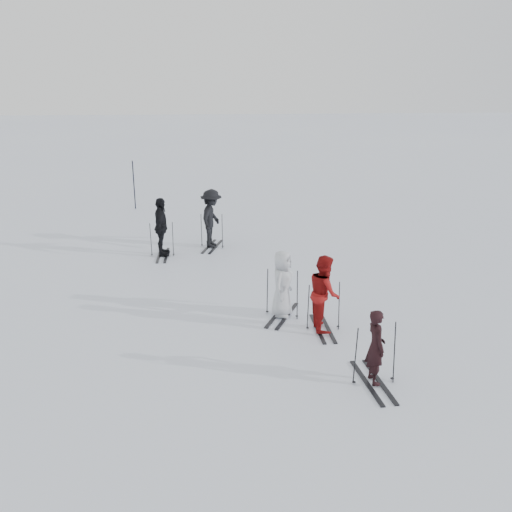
# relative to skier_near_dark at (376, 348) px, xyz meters

# --- Properties ---
(ground) EXTENTS (120.00, 120.00, 0.00)m
(ground) POSITION_rel_skier_near_dark_xyz_m (-1.92, 3.89, -0.75)
(ground) COLOR silver
(ground) RESTS_ON ground
(skier_near_dark) EXTENTS (0.41, 0.58, 1.50)m
(skier_near_dark) POSITION_rel_skier_near_dark_xyz_m (0.00, 0.00, 0.00)
(skier_near_dark) COLOR black
(skier_near_dark) RESTS_ON ground
(skier_red) EXTENTS (0.70, 0.88, 1.77)m
(skier_red) POSITION_rel_skier_near_dark_xyz_m (-0.54, 2.41, 0.14)
(skier_red) COLOR maroon
(skier_red) RESTS_ON ground
(skier_grey) EXTENTS (0.81, 0.94, 1.64)m
(skier_grey) POSITION_rel_skier_near_dark_xyz_m (-1.41, 3.22, 0.07)
(skier_grey) COLOR silver
(skier_grey) RESTS_ON ground
(skier_uphill_left) EXTENTS (0.46, 1.10, 1.87)m
(skier_uphill_left) POSITION_rel_skier_near_dark_xyz_m (-4.71, 8.10, 0.19)
(skier_uphill_left) COLOR black
(skier_uphill_left) RESTS_ON ground
(skier_uphill_far) EXTENTS (1.04, 1.40, 1.94)m
(skier_uphill_far) POSITION_rel_skier_near_dark_xyz_m (-3.12, 8.93, 0.22)
(skier_uphill_far) COLOR black
(skier_uphill_far) RESTS_ON ground
(skis_near_dark) EXTENTS (1.83, 1.10, 1.27)m
(skis_near_dark) POSITION_rel_skier_near_dark_xyz_m (0.00, 0.00, -0.11)
(skis_near_dark) COLOR black
(skis_near_dark) RESTS_ON ground
(skis_red) EXTENTS (1.64, 0.90, 1.18)m
(skis_red) POSITION_rel_skier_near_dark_xyz_m (-0.54, 2.41, -0.16)
(skis_red) COLOR black
(skis_red) RESTS_ON ground
(skis_grey) EXTENTS (1.92, 1.52, 1.24)m
(skis_grey) POSITION_rel_skier_near_dark_xyz_m (-1.41, 3.22, -0.13)
(skis_grey) COLOR black
(skis_grey) RESTS_ON ground
(skis_uphill_left) EXTENTS (1.57, 0.83, 1.14)m
(skis_uphill_left) POSITION_rel_skier_near_dark_xyz_m (-4.71, 8.10, -0.18)
(skis_uphill_left) COLOR black
(skis_uphill_left) RESTS_ON ground
(skis_uphill_far) EXTENTS (1.80, 1.27, 1.18)m
(skis_uphill_far) POSITION_rel_skier_near_dark_xyz_m (-3.12, 8.93, -0.16)
(skis_uphill_far) COLOR black
(skis_uphill_far) RESTS_ON ground
(piste_marker) EXTENTS (0.06, 0.06, 2.06)m
(piste_marker) POSITION_rel_skier_near_dark_xyz_m (-6.40, 14.58, 0.28)
(piste_marker) COLOR black
(piste_marker) RESTS_ON ground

